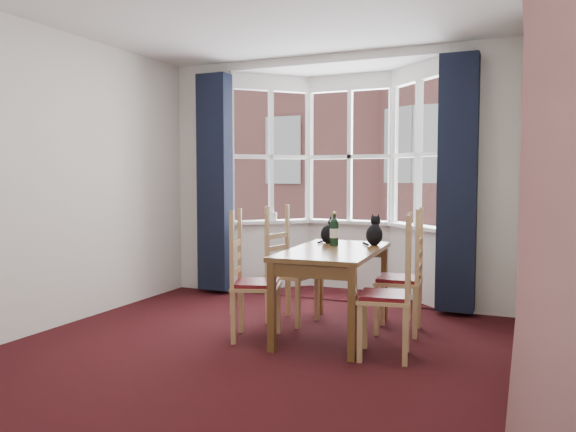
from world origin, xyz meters
The scene contains 19 objects.
floor centered at (0.00, 0.00, 0.00)m, with size 4.50×4.50×0.00m, color black.
wall_left centered at (-2.00, 0.00, 1.40)m, with size 4.50×4.50×0.00m, color silver.
wall_right centered at (2.00, 0.00, 1.40)m, with size 4.50×4.50×0.00m, color silver.
wall_back_pier_left centered at (-1.65, 2.25, 1.40)m, with size 0.70×0.12×2.80m, color silver.
wall_back_pier_right centered at (1.65, 2.25, 1.40)m, with size 0.70×0.12×2.80m, color silver.
bay_window centered at (0.00, 2.75, 1.40)m, with size 2.76×0.94×2.80m.
curtain_left centered at (-1.42, 2.07, 1.35)m, with size 0.38×0.22×2.60m, color black.
curtain_right centered at (1.42, 2.07, 1.35)m, with size 0.38×0.22×2.60m, color black.
dining_table centered at (0.50, 0.90, 0.68)m, with size 0.84×1.47×0.78m.
chair_left_near centered at (-0.17, 0.47, 0.47)m, with size 0.51×0.52×0.92m.
chair_left_far centered at (-0.10, 1.18, 0.47)m, with size 0.46×0.48×0.92m.
chair_right_near centered at (1.16, 0.46, 0.47)m, with size 0.46×0.48×0.92m.
chair_right_far centered at (1.11, 1.22, 0.47)m, with size 0.43×0.45×0.92m.
cat_left centered at (0.30, 1.32, 0.88)m, with size 0.20×0.22×0.27m.
cat_right centered at (0.75, 1.33, 0.89)m, with size 0.17×0.23×0.30m.
wine_bottle centered at (0.42, 1.12, 0.92)m, with size 0.08×0.08×0.32m.
candle_tall centered at (-0.86, 2.60, 0.92)m, with size 0.06×0.06×0.11m, color white.
street centered at (0.00, 32.25, -6.00)m, with size 80.00×80.00×0.00m, color #333335.
tenement_building centered at (0.00, 14.01, 1.60)m, with size 18.40×7.80×15.20m.
Camera 1 is at (2.08, -3.85, 1.42)m, focal length 35.00 mm.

